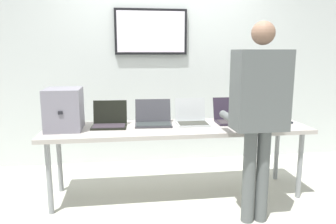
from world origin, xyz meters
TOP-DOWN VIEW (x-y plane):
  - ground at (0.00, 0.00)m, footprint 8.00×8.00m
  - back_wall at (-0.00, 1.13)m, footprint 8.00×0.11m
  - workbench at (0.00, 0.00)m, footprint 2.64×0.70m
  - equipment_box at (-1.10, 0.03)m, footprint 0.33×0.39m
  - laptop_station_0 at (-0.68, 0.09)m, footprint 0.36×0.30m
  - laptop_station_1 at (-0.23, 0.12)m, footprint 0.39×0.35m
  - laptop_station_2 at (0.17, 0.10)m, footprint 0.32×0.29m
  - laptop_station_3 at (0.61, 0.12)m, footprint 0.36×0.33m
  - laptop_station_4 at (1.06, 0.11)m, footprint 0.33×0.33m
  - person at (0.59, -0.62)m, footprint 0.44×0.58m
  - coffee_mug at (0.82, -0.25)m, footprint 0.08×0.08m
  - paper_sheet at (0.92, -0.17)m, footprint 0.23×0.31m

SIDE VIEW (x-z plane):
  - ground at x=0.00m, z-range -0.04..0.00m
  - workbench at x=0.00m, z-range 0.31..1.04m
  - paper_sheet at x=0.92m, z-range 0.73..0.73m
  - coffee_mug at x=0.82m, z-range 0.73..0.83m
  - laptop_station_4 at x=1.06m, z-range 0.67..0.91m
  - laptop_station_1 at x=-0.23m, z-range 0.66..0.91m
  - laptop_station_3 at x=0.61m, z-range 0.66..0.91m
  - laptop_station_0 at x=-0.68m, z-range 0.66..0.91m
  - laptop_station_2 at x=0.17m, z-range 0.66..0.92m
  - equipment_box at x=-1.10m, z-range 0.73..1.13m
  - person at x=0.59m, z-range 0.18..1.90m
  - back_wall at x=0.00m, z-range 0.01..2.45m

